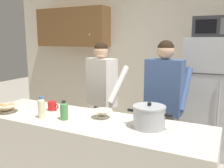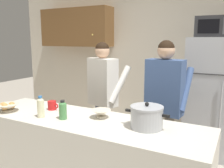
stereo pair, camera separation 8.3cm
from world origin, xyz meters
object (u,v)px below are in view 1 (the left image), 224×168
(coffee_mug, at_px, (52,106))
(bottle_near_edge, at_px, (41,108))
(refrigerator, at_px, (207,96))
(person_near_pot, at_px, (102,89))
(empty_bowl, at_px, (103,113))
(cooking_pot, at_px, (149,117))
(bread_bowl, at_px, (7,108))
(microwave, at_px, (212,27))
(bottle_mid_counter, at_px, (64,110))
(person_by_sink, at_px, (164,94))

(coffee_mug, distance_m, bottle_near_edge, 0.27)
(refrigerator, height_order, person_near_pot, refrigerator)
(empty_bowl, bearing_deg, bottle_near_edge, -153.55)
(cooking_pot, bearing_deg, person_near_pot, 137.11)
(cooking_pot, height_order, coffee_mug, cooking_pot)
(bread_bowl, distance_m, empty_bowl, 1.01)
(cooking_pot, xyz_separation_m, coffee_mug, (-1.09, 0.04, -0.05))
(microwave, height_order, empty_bowl, microwave)
(bottle_near_edge, height_order, bottle_mid_counter, bottle_near_edge)
(bread_bowl, bearing_deg, cooking_pot, 9.22)
(person_near_pot, distance_m, person_by_sink, 0.86)
(person_near_pot, xyz_separation_m, person_by_sink, (0.86, -0.06, 0.02))
(person_by_sink, height_order, empty_bowl, person_by_sink)
(cooking_pot, height_order, bread_bowl, cooking_pot)
(empty_bowl, distance_m, bottle_mid_counter, 0.37)
(person_near_pot, relative_size, cooking_pot, 4.16)
(bread_bowl, xyz_separation_m, bottle_near_edge, (0.45, 0.02, 0.05))
(person_near_pot, height_order, empty_bowl, person_near_pot)
(refrigerator, bearing_deg, bottle_mid_counter, -119.15)
(refrigerator, relative_size, empty_bowl, 8.82)
(refrigerator, relative_size, bottle_near_edge, 7.97)
(bottle_near_edge, bearing_deg, refrigerator, 56.86)
(person_near_pot, bearing_deg, bread_bowl, -114.85)
(person_near_pot, xyz_separation_m, bread_bowl, (-0.51, -1.11, -0.05))
(refrigerator, relative_size, person_near_pot, 1.04)
(person_by_sink, relative_size, empty_bowl, 8.64)
(person_near_pot, bearing_deg, empty_bowl, -60.86)
(person_near_pot, relative_size, bottle_mid_counter, 8.85)
(refrigerator, height_order, microwave, microwave)
(cooking_pot, bearing_deg, bottle_near_edge, -168.14)
(bottle_near_edge, bearing_deg, bottle_mid_counter, 14.66)
(person_near_pot, bearing_deg, refrigerator, 36.57)
(refrigerator, distance_m, coffee_mug, 2.24)
(bottle_near_edge, bearing_deg, microwave, 56.57)
(microwave, distance_m, cooking_pot, 1.97)
(refrigerator, height_order, coffee_mug, refrigerator)
(bottle_mid_counter, bearing_deg, microwave, 60.57)
(cooking_pot, bearing_deg, refrigerator, 80.37)
(person_by_sink, bearing_deg, empty_bowl, -117.56)
(empty_bowl, bearing_deg, cooking_pot, -5.92)
(person_by_sink, relative_size, cooking_pot, 4.22)
(person_near_pot, distance_m, empty_bowl, 0.94)
(person_by_sink, xyz_separation_m, coffee_mug, (-1.01, -0.77, -0.07))
(cooking_pot, xyz_separation_m, bottle_mid_counter, (-0.78, -0.15, -0.01))
(person_near_pot, bearing_deg, bottle_near_edge, -93.49)
(coffee_mug, relative_size, empty_bowl, 0.68)
(microwave, bearing_deg, person_by_sink, -111.93)
(bread_bowl, distance_m, bottle_near_edge, 0.45)
(microwave, distance_m, person_near_pot, 1.74)
(microwave, relative_size, coffee_mug, 3.66)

